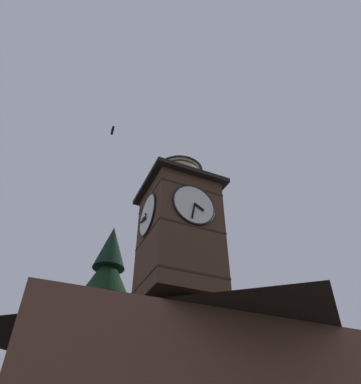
% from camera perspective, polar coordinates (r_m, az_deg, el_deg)
% --- Properties ---
extents(clock_tower, '(4.20, 4.20, 9.23)m').
position_cam_1_polar(clock_tower, '(17.69, -0.26, -5.58)').
color(clock_tower, '#4C3323').
rests_on(clock_tower, building_main).
extents(pine_tree_behind, '(7.28, 7.28, 15.21)m').
position_cam_1_polar(pine_tree_behind, '(22.07, -14.35, -26.02)').
color(pine_tree_behind, '#473323').
rests_on(pine_tree_behind, ground_plane).
extents(moon, '(2.35, 2.35, 2.35)m').
position_cam_1_polar(moon, '(54.30, 5.00, -21.91)').
color(moon, silver).
extents(flying_bird_high, '(0.22, 0.76, 0.12)m').
position_cam_1_polar(flying_bird_high, '(22.35, -11.54, 10.33)').
color(flying_bird_high, black).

